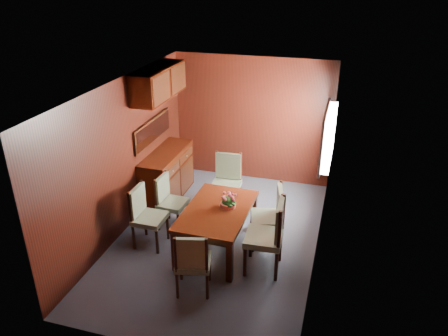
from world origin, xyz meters
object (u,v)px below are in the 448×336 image
(chair_left_near, at_px, (145,213))
(chair_head, at_px, (192,260))
(sideboard, at_px, (167,175))
(dining_table, at_px, (217,215))
(flower_centerpiece, at_px, (228,200))
(chair_right_near, at_px, (270,233))

(chair_left_near, xyz_separation_m, chair_head, (1.06, -0.85, -0.02))
(sideboard, bearing_deg, dining_table, -43.26)
(dining_table, bearing_deg, chair_left_near, -169.43)
(sideboard, bearing_deg, flower_centerpiece, -38.13)
(chair_left_near, xyz_separation_m, chair_right_near, (1.90, -0.09, 0.07))
(sideboard, distance_m, dining_table, 1.82)
(dining_table, distance_m, chair_left_near, 1.08)
(sideboard, height_order, dining_table, sideboard)
(flower_centerpiece, bearing_deg, chair_head, -97.03)
(chair_left_near, bearing_deg, chair_head, 51.64)
(dining_table, bearing_deg, chair_right_near, -16.96)
(chair_left_near, relative_size, chair_right_near, 0.89)
(dining_table, relative_size, chair_head, 1.58)
(chair_head, bearing_deg, dining_table, 75.66)
(sideboard, distance_m, flower_centerpiece, 1.88)
(chair_right_near, height_order, chair_head, chair_right_near)
(chair_right_near, bearing_deg, sideboard, 51.85)
(sideboard, xyz_separation_m, chair_head, (1.32, -2.27, 0.06))
(chair_right_near, xyz_separation_m, chair_head, (-0.84, -0.75, -0.09))
(dining_table, distance_m, chair_right_near, 0.87)
(dining_table, relative_size, chair_right_near, 1.34)
(chair_head, distance_m, flower_centerpiece, 1.17)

